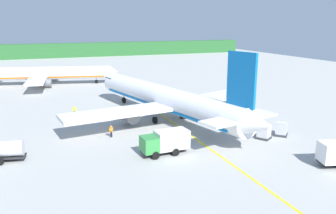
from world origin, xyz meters
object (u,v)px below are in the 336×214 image
at_px(service_truck_catering, 165,141).
at_px(cargo_container_near, 281,129).
at_px(airliner_foreground, 165,99).
at_px(cargo_container_mid, 264,132).
at_px(crew_marshaller, 75,110).
at_px(crew_loader_left, 111,130).
at_px(airliner_mid_apron, 48,73).

bearing_deg(service_truck_catering, cargo_container_near, 2.07).
distance_m(airliner_foreground, cargo_container_mid, 16.48).
height_order(airliner_foreground, crew_marshaller, airliner_foreground).
bearing_deg(airliner_foreground, crew_loader_left, -150.65).
relative_size(airliner_foreground, cargo_container_near, 17.78).
bearing_deg(cargo_container_mid, airliner_foreground, 123.57).
relative_size(airliner_mid_apron, crew_marshaller, 21.17).
distance_m(airliner_mid_apron, cargo_container_mid, 59.69).
xyz_separation_m(cargo_container_near, cargo_container_mid, (-3.04, -0.29, 0.04)).
xyz_separation_m(airliner_foreground, cargo_container_mid, (9.01, -13.58, -2.44)).
height_order(service_truck_catering, cargo_container_near, service_truck_catering).
bearing_deg(crew_loader_left, cargo_container_mid, -22.73).
distance_m(service_truck_catering, cargo_container_near, 17.32).
bearing_deg(cargo_container_near, service_truck_catering, -177.93).
bearing_deg(crew_marshaller, crew_loader_left, -75.96).
distance_m(airliner_mid_apron, crew_marshaller, 32.99).
bearing_deg(airliner_foreground, airliner_mid_apron, 111.58).
bearing_deg(cargo_container_mid, cargo_container_near, 5.37).
relative_size(airliner_mid_apron, crew_loader_left, 20.39).
bearing_deg(airliner_foreground, cargo_container_near, -47.81).
height_order(service_truck_catering, cargo_container_mid, service_truck_catering).
relative_size(service_truck_catering, crew_marshaller, 3.62).
relative_size(airliner_mid_apron, cargo_container_mid, 14.85).
bearing_deg(crew_marshaller, service_truck_catering, -69.54).
xyz_separation_m(airliner_mid_apron, cargo_container_mid, (25.06, -54.15, -1.85)).
height_order(cargo_container_mid, crew_loader_left, cargo_container_mid).
bearing_deg(crew_marshaller, cargo_container_near, -39.65).
relative_size(cargo_container_mid, crew_marshaller, 1.43).
bearing_deg(cargo_container_near, crew_loader_left, 160.80).
xyz_separation_m(airliner_mid_apron, cargo_container_near, (28.09, -53.86, -1.89)).
bearing_deg(cargo_container_mid, crew_marshaller, 136.34).
bearing_deg(cargo_container_mid, crew_loader_left, 157.27).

